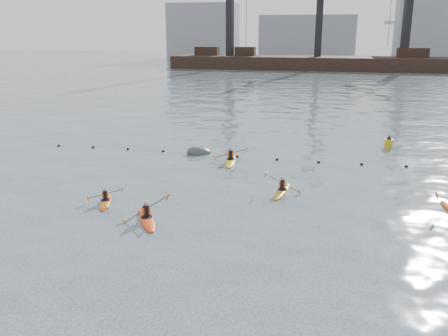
{
  "coord_description": "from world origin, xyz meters",
  "views": [
    {
      "loc": [
        4.84,
        -11.27,
        9.09
      ],
      "look_at": [
        -0.11,
        9.91,
        2.8
      ],
      "focal_mm": 38.0,
      "sensor_mm": 36.0,
      "label": 1
    }
  ],
  "objects": [
    {
      "name": "kayaker_2",
      "position": [
        -7.11,
        11.16,
        0.09
      ],
      "size": [
        1.89,
        2.93,
        0.98
      ],
      "rotation": [
        0.0,
        0.0,
        0.38
      ],
      "color": "#C26512",
      "rests_on": "ground"
    },
    {
      "name": "kayaker_5",
      "position": [
        -2.21,
        21.01,
        0.11
      ],
      "size": [
        2.49,
        3.71,
        1.3
      ],
      "rotation": [
        0.0,
        0.0,
        0.14
      ],
      "color": "yellow",
      "rests_on": "ground"
    },
    {
      "name": "mooring_buoy",
      "position": [
        -5.07,
        22.87,
        0.0
      ],
      "size": [
        2.6,
        2.19,
        1.47
      ],
      "primitive_type": "ellipsoid",
      "rotation": [
        0.0,
        0.21,
        0.5
      ],
      "color": "#3B3E40",
      "rests_on": "ground"
    },
    {
      "name": "kayaker_0",
      "position": [
        -3.95,
        9.3,
        0.11
      ],
      "size": [
        2.34,
        3.31,
        1.41
      ],
      "rotation": [
        0.0,
        0.0,
        0.53
      ],
      "color": "#E84615",
      "rests_on": "ground"
    },
    {
      "name": "skyline",
      "position": [
        2.23,
        150.27,
        9.25
      ],
      "size": [
        141.0,
        28.0,
        22.0
      ],
      "color": "gray",
      "rests_on": "ground"
    },
    {
      "name": "nav_buoy",
      "position": [
        9.32,
        28.14,
        0.36
      ],
      "size": [
        0.66,
        0.66,
        1.2
      ],
      "color": "#B98812",
      "rests_on": "ground"
    },
    {
      "name": "kayaker_3",
      "position": [
        2.18,
        15.14,
        0.1
      ],
      "size": [
        2.25,
        3.3,
        1.26
      ],
      "rotation": [
        0.0,
        0.0,
        -0.12
      ],
      "color": "orange",
      "rests_on": "ground"
    },
    {
      "name": "barge_pier",
      "position": [
        -0.22,
        110.0,
        1.89
      ],
      "size": [
        72.0,
        19.3,
        29.5
      ],
      "color": "black",
      "rests_on": "ground"
    },
    {
      "name": "float_line",
      "position": [
        -0.5,
        22.53,
        0.03
      ],
      "size": [
        33.24,
        0.73,
        0.24
      ],
      "color": "black",
      "rests_on": "ground"
    }
  ]
}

